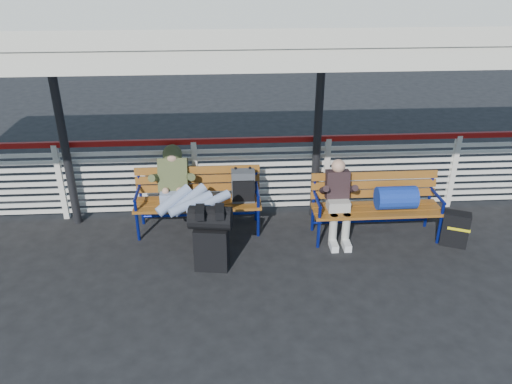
{
  "coord_description": "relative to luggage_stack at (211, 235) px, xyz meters",
  "views": [
    {
      "loc": [
        0.45,
        -5.02,
        3.73
      ],
      "look_at": [
        0.86,
        1.0,
        0.79
      ],
      "focal_mm": 35.0,
      "sensor_mm": 36.0,
      "label": 1
    }
  ],
  "objects": [
    {
      "name": "bench_right",
      "position": [
        2.42,
        0.65,
        0.11
      ],
      "size": [
        1.8,
        0.56,
        0.92
      ],
      "color": "#95541C",
      "rests_on": "ground"
    },
    {
      "name": "fence",
      "position": [
        -0.25,
        1.48,
        0.18
      ],
      "size": [
        12.08,
        0.08,
        1.24
      ],
      "color": "silver",
      "rests_on": "ground"
    },
    {
      "name": "traveler_man",
      "position": [
        -0.35,
        0.69,
        0.25
      ],
      "size": [
        0.94,
        1.64,
        0.77
      ],
      "color": "#96ABCB",
      "rests_on": "ground"
    },
    {
      "name": "canopy",
      "position": [
        -0.25,
        0.45,
        2.56
      ],
      "size": [
        12.6,
        3.6,
        3.16
      ],
      "color": "silver",
      "rests_on": "ground"
    },
    {
      "name": "bench_left",
      "position": [
        0.01,
        1.03,
        0.12
      ],
      "size": [
        1.8,
        0.56,
        0.93
      ],
      "color": "#95541C",
      "rests_on": "ground"
    },
    {
      "name": "luggage_stack",
      "position": [
        0.0,
        0.0,
        0.0
      ],
      "size": [
        0.57,
        0.37,
        0.88
      ],
      "rotation": [
        0.0,
        0.0,
        -0.15
      ],
      "color": "black",
      "rests_on": "ground"
    },
    {
      "name": "suitcase_side",
      "position": [
        3.35,
        0.34,
        -0.23
      ],
      "size": [
        0.41,
        0.34,
        0.49
      ],
      "rotation": [
        0.0,
        0.0,
        -0.43
      ],
      "color": "black",
      "rests_on": "ground"
    },
    {
      "name": "companion_person",
      "position": [
        1.75,
        0.64,
        0.12
      ],
      "size": [
        0.32,
        0.66,
        1.15
      ],
      "color": "#B2AFA2",
      "rests_on": "ground"
    },
    {
      "name": "ground",
      "position": [
        -0.25,
        -0.42,
        -0.48
      ],
      "size": [
        60.0,
        60.0,
        0.0
      ],
      "primitive_type": "plane",
      "color": "black",
      "rests_on": "ground"
    }
  ]
}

